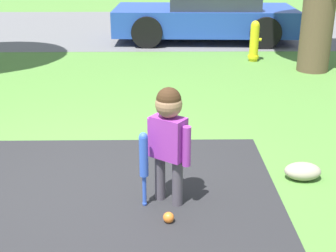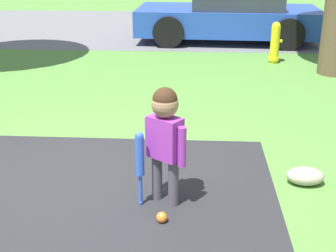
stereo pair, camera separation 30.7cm
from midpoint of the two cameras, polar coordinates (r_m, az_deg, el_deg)
The scene contains 8 objects.
ground_plane at distance 4.66m, azimuth -12.56°, elevation -6.64°, with size 60.00×60.00×0.00m, color #518438.
street_strip at distance 12.93m, azimuth -5.13°, elevation 11.89°, with size 40.00×6.00×0.01m.
child at distance 3.92m, azimuth -2.16°, elevation -0.53°, with size 0.37×0.30×1.06m.
baseball_bat at distance 3.97m, azimuth -5.20°, elevation -4.11°, with size 0.08×0.08×0.69m.
sports_ball at distance 3.91m, azimuth -2.22°, elevation -11.13°, with size 0.09×0.09×0.09m.
fire_hydrant at distance 9.20m, azimuth 9.52°, elevation 10.11°, with size 0.24×0.21×0.77m.
parked_car at distance 11.13m, azimuth 3.89°, elevation 13.33°, with size 4.18×2.17×1.17m.
edging_rock at distance 4.70m, azimuth 14.31°, elevation -5.40°, with size 0.36×0.25×0.16m.
Camera 1 is at (0.79, -4.02, 2.16)m, focal length 50.00 mm.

